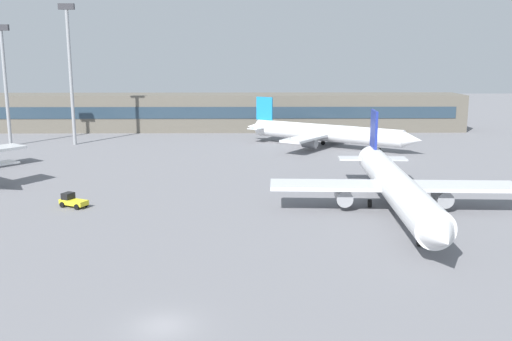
{
  "coord_description": "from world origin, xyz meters",
  "views": [
    {
      "loc": [
        6.04,
        -37.2,
        18.8
      ],
      "look_at": [
        7.12,
        40.0,
        3.0
      ],
      "focal_mm": 40.01,
      "sensor_mm": 36.0,
      "label": 1
    }
  ],
  "objects_px": {
    "airplane_near": "(396,186)",
    "airplane_far": "(327,133)",
    "floodlight_tower_west": "(5,76)",
    "floodlight_tower_east": "(70,65)",
    "baggage_tug_yellow": "(72,201)"
  },
  "relations": [
    {
      "from": "airplane_near",
      "to": "floodlight_tower_west",
      "type": "distance_m",
      "value": 86.05
    },
    {
      "from": "airplane_far",
      "to": "floodlight_tower_west",
      "type": "xyz_separation_m",
      "value": [
        -65.93,
        3.21,
        11.36
      ]
    },
    {
      "from": "airplane_near",
      "to": "airplane_far",
      "type": "distance_m",
      "value": 49.12
    },
    {
      "from": "airplane_near",
      "to": "floodlight_tower_west",
      "type": "bearing_deg",
      "value": 142.2
    },
    {
      "from": "airplane_near",
      "to": "airplane_far",
      "type": "bearing_deg",
      "value": 91.75
    },
    {
      "from": "airplane_far",
      "to": "baggage_tug_yellow",
      "type": "xyz_separation_m",
      "value": [
        -38.24,
        -46.03,
        -2.16
      ]
    },
    {
      "from": "airplane_far",
      "to": "baggage_tug_yellow",
      "type": "distance_m",
      "value": 59.88
    },
    {
      "from": "airplane_near",
      "to": "airplane_far",
      "type": "height_order",
      "value": "airplane_near"
    },
    {
      "from": "airplane_far",
      "to": "floodlight_tower_east",
      "type": "height_order",
      "value": "floodlight_tower_east"
    },
    {
      "from": "airplane_near",
      "to": "baggage_tug_yellow",
      "type": "distance_m",
      "value": 39.94
    },
    {
      "from": "airplane_near",
      "to": "floodlight_tower_west",
      "type": "xyz_separation_m",
      "value": [
        -67.43,
        52.31,
        11.05
      ]
    },
    {
      "from": "floodlight_tower_west",
      "to": "floodlight_tower_east",
      "type": "distance_m",
      "value": 13.25
    },
    {
      "from": "airplane_near",
      "to": "floodlight_tower_east",
      "type": "xyz_separation_m",
      "value": [
        -54.44,
        53.74,
        13.21
      ]
    },
    {
      "from": "airplane_far",
      "to": "floodlight_tower_east",
      "type": "bearing_deg",
      "value": 174.99
    },
    {
      "from": "airplane_far",
      "to": "floodlight_tower_west",
      "type": "height_order",
      "value": "floodlight_tower_west"
    }
  ]
}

